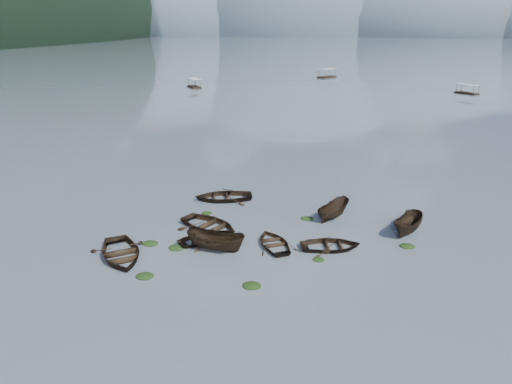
# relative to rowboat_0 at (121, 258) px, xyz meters

# --- Properties ---
(ground_plane) EXTENTS (2400.00, 2400.00, 0.00)m
(ground_plane) POSITION_rel_rowboat_0_xyz_m (7.71, -3.41, 0.00)
(ground_plane) COLOR #505A64
(haze_mtn_a) EXTENTS (520.00, 520.00, 280.00)m
(haze_mtn_a) POSITION_rel_rowboat_0_xyz_m (-252.29, 896.59, 0.00)
(haze_mtn_a) COLOR #475666
(haze_mtn_a) RESTS_ON ground
(haze_mtn_b) EXTENTS (520.00, 520.00, 340.00)m
(haze_mtn_b) POSITION_rel_rowboat_0_xyz_m (-52.29, 896.59, 0.00)
(haze_mtn_b) COLOR #475666
(haze_mtn_b) RESTS_ON ground
(haze_mtn_c) EXTENTS (520.00, 520.00, 260.00)m
(haze_mtn_c) POSITION_rel_rowboat_0_xyz_m (147.71, 896.59, 0.00)
(haze_mtn_c) COLOR #475666
(haze_mtn_c) RESTS_ON ground
(haze_mtn_d) EXTENTS (520.00, 520.00, 220.00)m
(haze_mtn_d) POSITION_rel_rowboat_0_xyz_m (327.71, 896.59, 0.00)
(haze_mtn_d) COLOR #475666
(haze_mtn_d) RESTS_ON ground
(rowboat_0) EXTENTS (5.85, 6.26, 1.06)m
(rowboat_0) POSITION_rel_rowboat_0_xyz_m (0.00, 0.00, 0.00)
(rowboat_0) COLOR black
(rowboat_0) RESTS_ON ground
(rowboat_1) EXTENTS (4.68, 4.47, 0.79)m
(rowboat_1) POSITION_rel_rowboat_0_xyz_m (4.86, 3.25, 0.00)
(rowboat_1) COLOR black
(rowboat_1) RESTS_ON ground
(rowboat_2) EXTENTS (4.49, 2.34, 1.65)m
(rowboat_2) POSITION_rel_rowboat_0_xyz_m (5.96, 2.09, 0.00)
(rowboat_2) COLOR black
(rowboat_2) RESTS_ON ground
(rowboat_3) EXTENTS (4.19, 4.68, 0.80)m
(rowboat_3) POSITION_rel_rowboat_0_xyz_m (9.82, 3.42, 0.00)
(rowboat_3) COLOR black
(rowboat_3) RESTS_ON ground
(rowboat_4) EXTENTS (4.76, 3.86, 0.87)m
(rowboat_4) POSITION_rel_rowboat_0_xyz_m (13.75, 3.54, 0.00)
(rowboat_4) COLOR black
(rowboat_4) RESTS_ON ground
(rowboat_5) EXTENTS (3.24, 4.32, 1.57)m
(rowboat_5) POSITION_rel_rowboat_0_xyz_m (19.39, 7.10, 0.00)
(rowboat_5) COLOR black
(rowboat_5) RESTS_ON ground
(rowboat_6) EXTENTS (6.01, 5.41, 1.02)m
(rowboat_6) POSITION_rel_rowboat_0_xyz_m (4.62, 5.48, 0.00)
(rowboat_6) COLOR black
(rowboat_6) RESTS_ON ground
(rowboat_7) EXTENTS (5.81, 4.82, 1.04)m
(rowboat_7) POSITION_rel_rowboat_0_xyz_m (4.30, 11.61, 0.00)
(rowboat_7) COLOR black
(rowboat_7) RESTS_ON ground
(rowboat_8) EXTENTS (3.26, 4.13, 1.52)m
(rowboat_8) POSITION_rel_rowboat_0_xyz_m (13.87, 9.12, 0.00)
(rowboat_8) COLOR black
(rowboat_8) RESTS_ON ground
(weed_clump_0) EXTENTS (1.13, 0.92, 0.25)m
(weed_clump_0) POSITION_rel_rowboat_0_xyz_m (3.21, 1.86, 0.00)
(weed_clump_0) COLOR black
(weed_clump_0) RESTS_ON ground
(weed_clump_1) EXTENTS (1.12, 0.90, 0.25)m
(weed_clump_1) POSITION_rel_rowboat_0_xyz_m (2.51, -2.11, 0.00)
(weed_clump_1) COLOR black
(weed_clump_1) RESTS_ON ground
(weed_clump_2) EXTENTS (1.14, 0.91, 0.25)m
(weed_clump_2) POSITION_rel_rowboat_0_xyz_m (9.18, -2.13, 0.00)
(weed_clump_2) COLOR black
(weed_clump_2) RESTS_ON ground
(weed_clump_3) EXTENTS (0.80, 0.68, 0.18)m
(weed_clump_3) POSITION_rel_rowboat_0_xyz_m (12.97, 1.74, 0.00)
(weed_clump_3) COLOR black
(weed_clump_3) RESTS_ON ground
(weed_clump_4) EXTENTS (1.06, 0.84, 0.22)m
(weed_clump_4) POSITION_rel_rowboat_0_xyz_m (19.03, 4.66, 0.00)
(weed_clump_4) COLOR black
(weed_clump_4) RESTS_ON ground
(weed_clump_5) EXTENTS (1.14, 0.92, 0.24)m
(weed_clump_5) POSITION_rel_rowboat_0_xyz_m (1.17, 2.20, 0.00)
(weed_clump_5) COLOR black
(weed_clump_5) RESTS_ON ground
(weed_clump_6) EXTENTS (0.91, 0.76, 0.19)m
(weed_clump_6) POSITION_rel_rowboat_0_xyz_m (3.67, 8.28, 0.00)
(weed_clump_6) COLOR black
(weed_clump_6) RESTS_ON ground
(weed_clump_7) EXTENTS (1.04, 0.83, 0.23)m
(weed_clump_7) POSITION_rel_rowboat_0_xyz_m (11.87, 8.43, 0.00)
(weed_clump_7) COLOR black
(weed_clump_7) RESTS_ON ground
(pontoon_left) EXTENTS (4.79, 5.88, 2.10)m
(pontoon_left) POSITION_rel_rowboat_0_xyz_m (-20.43, 86.81, 0.00)
(pontoon_left) COLOR black
(pontoon_left) RESTS_ON ground
(pontoon_centre) EXTENTS (5.78, 6.74, 2.44)m
(pontoon_centre) POSITION_rel_rowboat_0_xyz_m (11.89, 115.84, 0.00)
(pontoon_centre) COLOR black
(pontoon_centre) RESTS_ON ground
(pontoon_right) EXTENTS (4.90, 5.46, 2.00)m
(pontoon_right) POSITION_rel_rowboat_0_xyz_m (43.82, 86.00, 0.00)
(pontoon_right) COLOR black
(pontoon_right) RESTS_ON ground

